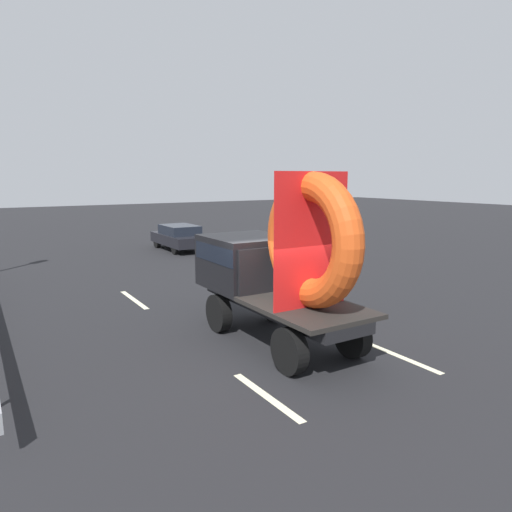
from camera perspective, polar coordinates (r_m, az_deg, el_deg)
ground_plane at (r=11.04m, az=3.42°, el=-11.25°), size 120.00×120.00×0.00m
flatbed_truck at (r=11.14m, az=2.10°, el=-0.98°), size 2.02×5.19×4.06m
distant_sedan at (r=25.71m, az=-9.38°, el=2.36°), size 1.79×4.18×1.36m
lane_dash_left_near at (r=8.83m, az=1.30°, el=-16.79°), size 0.16×2.19×0.01m
lane_dash_left_far at (r=15.68m, az=-14.73°, el=-5.20°), size 0.16×2.57×0.01m
lane_dash_right_near at (r=11.02m, az=17.33°, el=-11.71°), size 0.16×2.15×0.01m
lane_dash_right_far at (r=16.89m, az=-2.97°, el=-3.83°), size 0.16×2.95×0.01m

